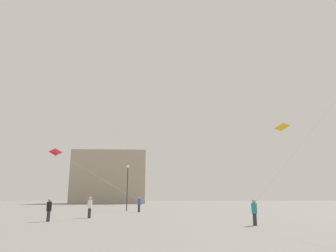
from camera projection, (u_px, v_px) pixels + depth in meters
person_in_white at (90, 206)px, 26.09m from camera, size 0.38×0.38×1.76m
person_in_blue at (139, 204)px, 36.48m from camera, size 0.39×0.39×1.80m
person_in_teal at (254, 211)px, 19.24m from camera, size 0.35×0.35×1.61m
person_in_black at (49, 209)px, 22.38m from camera, size 0.36×0.36×1.64m
kite_crimson_delta at (58, 153)px, 38.75m from camera, size 11.48×1.06×6.40m
kite_amber_delta at (279, 128)px, 43.08m from camera, size 20.24×6.07×10.60m
building_left_hall at (111, 178)px, 89.23m from camera, size 21.39×16.17×14.47m
lamppost_east at (127, 181)px, 39.66m from camera, size 0.36×0.36×5.81m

